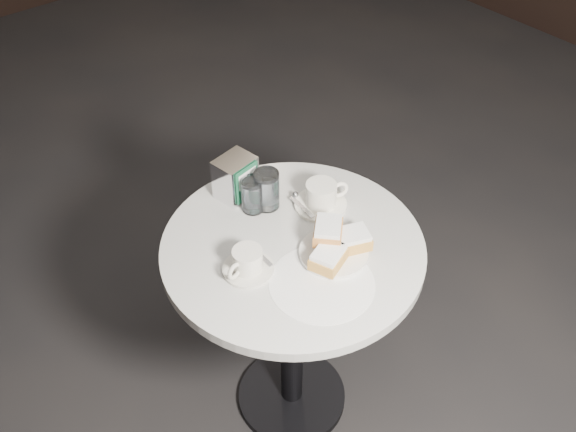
% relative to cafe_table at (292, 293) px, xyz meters
% --- Properties ---
extents(ground, '(7.00, 7.00, 0.00)m').
position_rel_cafe_table_xyz_m(ground, '(0.00, 0.00, -0.55)').
color(ground, black).
rests_on(ground, ground).
extents(cafe_table, '(0.70, 0.70, 0.74)m').
position_rel_cafe_table_xyz_m(cafe_table, '(0.00, 0.00, 0.00)').
color(cafe_table, black).
rests_on(cafe_table, ground).
extents(sugar_spill, '(0.32, 0.32, 0.00)m').
position_rel_cafe_table_xyz_m(sugar_spill, '(-0.03, -0.15, 0.20)').
color(sugar_spill, white).
rests_on(sugar_spill, cafe_table).
extents(beignet_plate, '(0.20, 0.19, 0.09)m').
position_rel_cafe_table_xyz_m(beignet_plate, '(0.06, -0.10, 0.23)').
color(beignet_plate, silver).
rests_on(beignet_plate, cafe_table).
extents(coffee_cup_left, '(0.16, 0.16, 0.07)m').
position_rel_cafe_table_xyz_m(coffee_cup_left, '(-0.15, -0.00, 0.23)').
color(coffee_cup_left, beige).
rests_on(coffee_cup_left, cafe_table).
extents(coffee_cup_right, '(0.19, 0.19, 0.08)m').
position_rel_cafe_table_xyz_m(coffee_cup_right, '(0.16, 0.07, 0.23)').
color(coffee_cup_right, white).
rests_on(coffee_cup_right, cafe_table).
extents(water_glass_left, '(0.07, 0.07, 0.10)m').
position_rel_cafe_table_xyz_m(water_glass_left, '(0.00, 0.18, 0.25)').
color(water_glass_left, silver).
rests_on(water_glass_left, cafe_table).
extents(water_glass_right, '(0.09, 0.09, 0.11)m').
position_rel_cafe_table_xyz_m(water_glass_right, '(0.04, 0.16, 0.25)').
color(water_glass_right, silver).
rests_on(water_glass_right, cafe_table).
extents(napkin_dispenser, '(0.12, 0.10, 0.12)m').
position_rel_cafe_table_xyz_m(napkin_dispenser, '(0.00, 0.26, 0.26)').
color(napkin_dispenser, white).
rests_on(napkin_dispenser, cafe_table).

